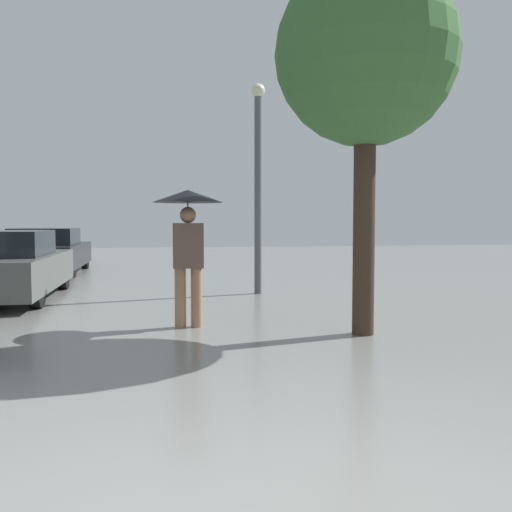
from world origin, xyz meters
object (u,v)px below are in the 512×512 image
Objects in this scene: pedestrian at (188,223)px; parked_car_farthest at (47,252)px; tree at (366,57)px; street_lamp at (258,174)px; parked_car_middle at (5,267)px.

parked_car_farthest is at bearing 111.10° from pedestrian.
street_lamp is at bearing 97.82° from tree.
tree reaches higher than street_lamp.
parked_car_middle is at bearing 179.61° from street_lamp.
parked_car_farthest is 11.58m from tree.
parked_car_farthest is 7.59m from street_lamp.
tree reaches higher than parked_car_farthest.
street_lamp is at bearing -0.39° from parked_car_middle.
pedestrian is 3.87m from street_lamp.
tree is (5.57, -9.73, 2.86)m from parked_car_farthest.
pedestrian is 0.40× the size of tree.
parked_car_middle is 1.06× the size of street_lamp.
street_lamp reaches higher than parked_car_farthest.
pedestrian is 3.10m from tree.
parked_car_farthest is 1.10× the size of street_lamp.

